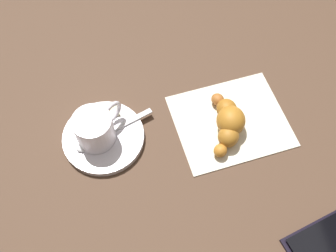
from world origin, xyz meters
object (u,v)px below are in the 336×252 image
(teaspoon, at_px, (103,137))
(sugar_packet, at_px, (98,116))
(espresso_cup, at_px, (95,128))
(croissant, at_px, (228,122))
(napkin, at_px, (230,121))
(cell_phone, at_px, (333,239))
(saucer, at_px, (104,137))

(teaspoon, distance_m, sugar_packet, 0.04)
(espresso_cup, distance_m, sugar_packet, 0.05)
(espresso_cup, bearing_deg, croissant, -2.68)
(napkin, distance_m, cell_phone, 0.24)
(sugar_packet, distance_m, cell_phone, 0.41)
(espresso_cup, relative_size, cell_phone, 0.52)
(teaspoon, height_order, cell_phone, teaspoon)
(teaspoon, bearing_deg, sugar_packet, 95.80)
(sugar_packet, height_order, cell_phone, sugar_packet)
(sugar_packet, height_order, napkin, sugar_packet)
(espresso_cup, distance_m, croissant, 0.22)
(cell_phone, bearing_deg, sugar_packet, 141.65)
(croissant, bearing_deg, saucer, 177.01)
(saucer, distance_m, teaspoon, 0.01)
(espresso_cup, xyz_separation_m, croissant, (0.22, -0.01, -0.02))
(sugar_packet, relative_size, croissant, 0.56)
(saucer, xyz_separation_m, cell_phone, (0.32, -0.22, -0.00))
(espresso_cup, bearing_deg, napkin, 0.56)
(sugar_packet, height_order, croissant, croissant)
(napkin, bearing_deg, teaspoon, -178.62)
(espresso_cup, xyz_separation_m, cell_phone, (0.33, -0.22, -0.03))
(espresso_cup, height_order, napkin, espresso_cup)
(teaspoon, height_order, sugar_packet, teaspoon)
(espresso_cup, relative_size, croissant, 0.62)
(teaspoon, bearing_deg, saucer, 78.50)
(sugar_packet, relative_size, cell_phone, 0.47)
(espresso_cup, bearing_deg, saucer, 5.01)
(saucer, relative_size, espresso_cup, 1.70)
(napkin, height_order, cell_phone, cell_phone)
(napkin, bearing_deg, saucer, -179.62)
(sugar_packet, distance_m, napkin, 0.23)
(napkin, bearing_deg, cell_phone, -65.29)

